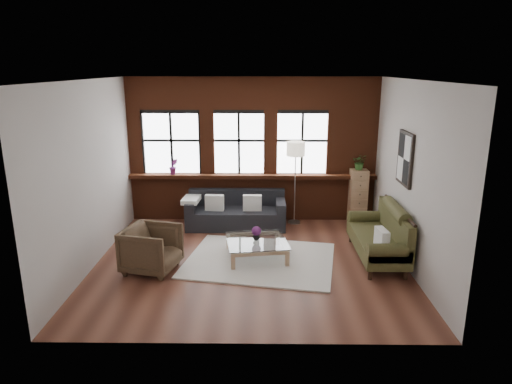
{
  "coord_description": "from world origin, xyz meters",
  "views": [
    {
      "loc": [
        0.2,
        -7.58,
        3.41
      ],
      "look_at": [
        0.1,
        0.6,
        1.15
      ],
      "focal_mm": 32.0,
      "sensor_mm": 36.0,
      "label": 1
    }
  ],
  "objects_px": {
    "vintage_settee": "(377,232)",
    "drawer_chest": "(358,196)",
    "armchair": "(152,249)",
    "vase": "(256,236)",
    "dark_sofa": "(236,210)",
    "floor_lamp": "(295,180)",
    "coffee_table": "(256,249)"
  },
  "relations": [
    {
      "from": "vase",
      "to": "drawer_chest",
      "type": "distance_m",
      "value": 3.02
    },
    {
      "from": "armchair",
      "to": "floor_lamp",
      "type": "xyz_separation_m",
      "value": [
        2.62,
        2.51,
        0.6
      ]
    },
    {
      "from": "vintage_settee",
      "to": "drawer_chest",
      "type": "height_order",
      "value": "drawer_chest"
    },
    {
      "from": "drawer_chest",
      "to": "vintage_settee",
      "type": "bearing_deg",
      "value": -91.51
    },
    {
      "from": "vintage_settee",
      "to": "coffee_table",
      "type": "bearing_deg",
      "value": 179.31
    },
    {
      "from": "coffee_table",
      "to": "drawer_chest",
      "type": "xyz_separation_m",
      "value": [
        2.24,
        2.01,
        0.44
      ]
    },
    {
      "from": "dark_sofa",
      "to": "floor_lamp",
      "type": "height_order",
      "value": "floor_lamp"
    },
    {
      "from": "armchair",
      "to": "drawer_chest",
      "type": "distance_m",
      "value": 4.78
    },
    {
      "from": "vintage_settee",
      "to": "floor_lamp",
      "type": "xyz_separation_m",
      "value": [
        -1.36,
        1.99,
        0.48
      ]
    },
    {
      "from": "floor_lamp",
      "to": "drawer_chest",
      "type": "bearing_deg",
      "value": 2.25
    },
    {
      "from": "drawer_chest",
      "to": "dark_sofa",
      "type": "bearing_deg",
      "value": -173.24
    },
    {
      "from": "dark_sofa",
      "to": "vase",
      "type": "height_order",
      "value": "dark_sofa"
    },
    {
      "from": "vase",
      "to": "drawer_chest",
      "type": "height_order",
      "value": "drawer_chest"
    },
    {
      "from": "dark_sofa",
      "to": "drawer_chest",
      "type": "height_order",
      "value": "drawer_chest"
    },
    {
      "from": "dark_sofa",
      "to": "drawer_chest",
      "type": "relative_size",
      "value": 1.76
    },
    {
      "from": "coffee_table",
      "to": "drawer_chest",
      "type": "relative_size",
      "value": 0.88
    },
    {
      "from": "dark_sofa",
      "to": "armchair",
      "type": "xyz_separation_m",
      "value": [
        -1.33,
        -2.25,
        0.01
      ]
    },
    {
      "from": "vintage_settee",
      "to": "vase",
      "type": "height_order",
      "value": "vintage_settee"
    },
    {
      "from": "coffee_table",
      "to": "vintage_settee",
      "type": "bearing_deg",
      "value": -0.69
    },
    {
      "from": "vintage_settee",
      "to": "drawer_chest",
      "type": "relative_size",
      "value": 1.59
    },
    {
      "from": "dark_sofa",
      "to": "coffee_table",
      "type": "relative_size",
      "value": 1.99
    },
    {
      "from": "armchair",
      "to": "vase",
      "type": "distance_m",
      "value": 1.87
    },
    {
      "from": "vase",
      "to": "floor_lamp",
      "type": "height_order",
      "value": "floor_lamp"
    },
    {
      "from": "drawer_chest",
      "to": "armchair",
      "type": "bearing_deg",
      "value": -147.49
    },
    {
      "from": "vase",
      "to": "coffee_table",
      "type": "bearing_deg",
      "value": 0.0
    },
    {
      "from": "coffee_table",
      "to": "drawer_chest",
      "type": "height_order",
      "value": "drawer_chest"
    },
    {
      "from": "vase",
      "to": "floor_lamp",
      "type": "xyz_separation_m",
      "value": [
        0.83,
        1.96,
        0.58
      ]
    },
    {
      "from": "coffee_table",
      "to": "floor_lamp",
      "type": "relative_size",
      "value": 0.54
    },
    {
      "from": "vintage_settee",
      "to": "armchair",
      "type": "relative_size",
      "value": 2.23
    },
    {
      "from": "armchair",
      "to": "vase",
      "type": "relative_size",
      "value": 6.23
    },
    {
      "from": "drawer_chest",
      "to": "vase",
      "type": "bearing_deg",
      "value": -138.06
    },
    {
      "from": "drawer_chest",
      "to": "floor_lamp",
      "type": "xyz_separation_m",
      "value": [
        -1.41,
        -0.06,
        0.39
      ]
    }
  ]
}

